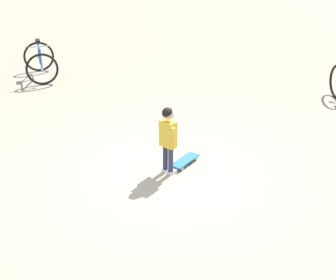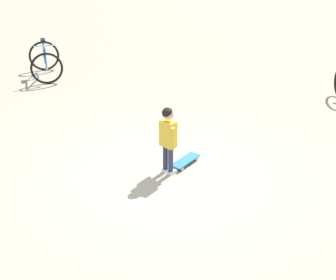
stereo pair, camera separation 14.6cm
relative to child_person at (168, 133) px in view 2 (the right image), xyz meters
name	(u,v)px [view 2 (the right image)]	position (x,y,z in m)	size (l,w,h in m)	color
ground_plane	(164,175)	(-0.05, 0.06, -0.66)	(50.00, 50.00, 0.00)	tan
child_person	(168,133)	(0.00, 0.00, 0.00)	(0.39, 0.28, 1.06)	#2D3351
skateboard	(185,161)	(0.29, -0.26, -0.60)	(0.58, 0.47, 0.07)	teal
bicycle_near	(45,61)	(4.42, 2.98, -0.28)	(1.24, 1.01, 0.85)	black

